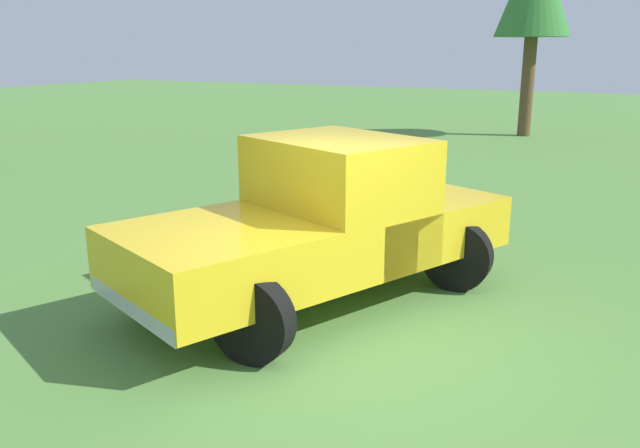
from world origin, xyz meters
The scene contains 2 objects.
ground_plane centered at (0.00, 0.00, 0.00)m, with size 80.00×80.00×0.00m, color #54843D.
pickup_truck centered at (0.83, -1.10, 0.96)m, with size 3.47×4.93×1.84m.
Camera 1 is at (-2.37, 5.27, 2.81)m, focal length 36.81 mm.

